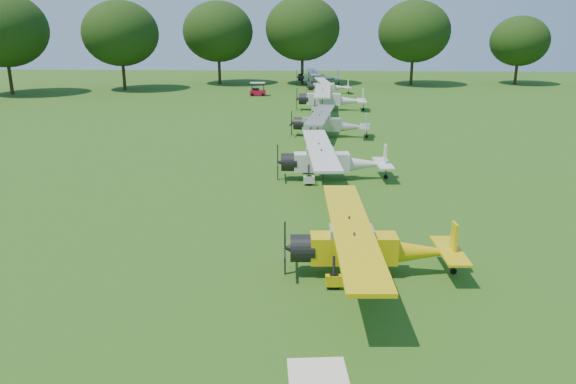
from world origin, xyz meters
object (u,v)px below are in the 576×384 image
Objects in this scene: aircraft_4 at (328,122)px; aircraft_2 at (367,244)px; aircraft_3 at (330,159)px; golf_cart at (257,91)px; aircraft_5 at (329,97)px; aircraft_7 at (317,76)px; aircraft_6 at (327,86)px.

aircraft_2 is at bearing -81.26° from aircraft_4.
aircraft_3 is 40.23m from golf_cart.
aircraft_5 reaches higher than aircraft_4.
aircraft_7 is at bearing 58.96° from golf_cart.
aircraft_4 is 27.46m from golf_cart.
aircraft_6 is at bearing 13.09° from golf_cart.
aircraft_3 is 13.23m from aircraft_4.
aircraft_2 is 0.91× the size of aircraft_5.
aircraft_4 is 1.14× the size of aircraft_6.
aircraft_7 is 15.83m from golf_cart.
aircraft_4 reaches higher than golf_cart.
golf_cart is (-8.92, 11.70, -0.83)m from aircraft_5.
aircraft_6 is at bearing 95.61° from aircraft_4.
golf_cart is (-9.06, -2.38, -0.52)m from aircraft_6.
aircraft_6 is (-0.28, 55.25, -0.19)m from aircraft_2.
aircraft_6 is 4.65× the size of golf_cart.
golf_cart is at bearing 114.74° from aircraft_4.
aircraft_5 is 14.08m from aircraft_6.
aircraft_5 reaches higher than aircraft_3.
aircraft_3 is 53.14m from aircraft_7.
aircraft_2 is at bearing -92.68° from aircraft_7.
aircraft_3 is 1.20× the size of aircraft_6.
aircraft_5 is (-0.41, 41.18, 0.13)m from aircraft_2.
aircraft_6 is at bearing 91.12° from aircraft_5.
aircraft_7 reaches higher than golf_cart.
aircraft_5 is 5.98× the size of golf_cart.
aircraft_2 is 53.69m from golf_cart.
aircraft_6 is (0.61, 28.51, -0.15)m from aircraft_4.
aircraft_7 is (-1.30, 11.40, 0.15)m from aircraft_6.
aircraft_6 is 0.88× the size of aircraft_7.
aircraft_2 is 13.56m from aircraft_3.
aircraft_7 reaches higher than aircraft_4.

